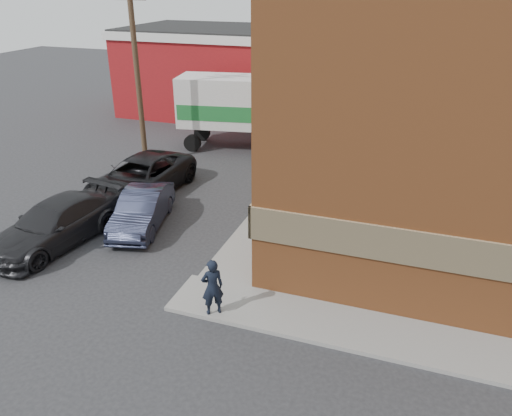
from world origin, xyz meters
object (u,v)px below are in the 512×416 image
Objects in this scene: brick_building at (507,92)px; box_truck at (249,108)px; warehouse at (247,72)px; man at (212,287)px; suv_b at (55,224)px; suv_a at (140,177)px; utility_pole at (137,67)px; sedan at (142,210)px.

brick_building reaches higher than box_truck.
warehouse is (-14.50, 11.00, -1.87)m from brick_building.
man is 0.32× the size of suv_b.
man is at bearing -43.65° from suv_a.
man is (8.42, -10.55, -3.78)m from utility_pole.
man is at bearing -51.41° from utility_pole.
man is (-7.58, -10.55, -3.72)m from brick_building.
warehouse is 2.81× the size of suv_a.
warehouse is 9.64× the size of man.
brick_building is at bearing 18.18° from suv_a.
man is 0.29× the size of suv_a.
brick_building is 16.00m from utility_pole.
brick_building reaches higher than sedan.
warehouse is at bearing 101.11° from box_truck.
warehouse is at bearing 142.80° from brick_building.
box_truck is (2.74, 12.36, 1.46)m from suv_b.
warehouse is 11.27m from utility_pole.
man is at bearing -72.20° from warehouse.
utility_pole is 5.32× the size of man.
box_truck is (2.74, -7.14, -0.59)m from warehouse.
utility_pole is 9.51m from suv_b.
suv_a is (0.54, -14.76, -2.01)m from warehouse.
sedan is at bearing -54.56° from suv_a.
sedan is 10.35m from box_truck.
box_truck is at bearing 42.33° from utility_pole.
sedan is (2.18, -17.36, -2.12)m from warehouse.
warehouse reaches higher than sedan.
warehouse is 1.81× the size of utility_pole.
box_truck is at bearing -111.00° from man.
suv_a is at bearing -61.57° from utility_pole.
sedan is at bearing -152.70° from brick_building.
box_truck reaches higher than suv_b.
utility_pole is 5.81m from suv_a.
suv_b is (0.00, -19.50, -2.05)m from warehouse.
utility_pole is 1.11× the size of box_truck.
suv_b is at bearing -89.99° from warehouse.
utility_pole is 1.71× the size of suv_b.
man is at bearing -7.91° from suv_b.
brick_building is at bearing -37.20° from warehouse.
brick_building is 2.03× the size of utility_pole.
suv_b is at bearing -149.61° from sedan.
sedan is at bearing -59.94° from utility_pole.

